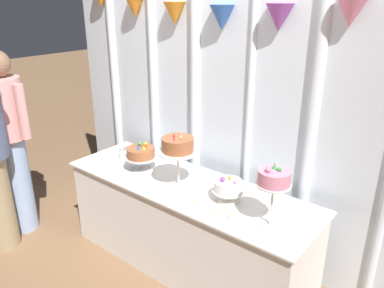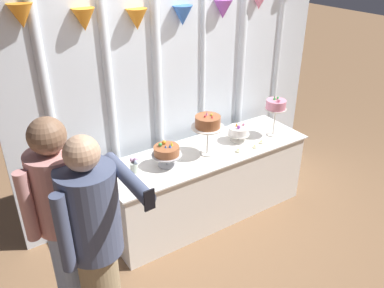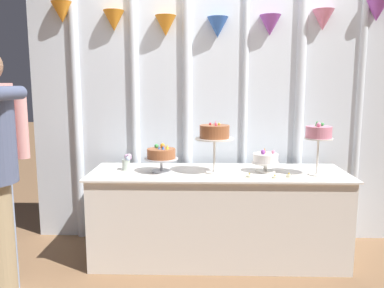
{
  "view_description": "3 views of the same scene",
  "coord_description": "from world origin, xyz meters",
  "px_view_note": "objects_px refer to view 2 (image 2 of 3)",
  "views": [
    {
      "loc": [
        1.7,
        -1.93,
        2.14
      ],
      "look_at": [
        -0.04,
        0.22,
        1.05
      ],
      "focal_mm": 35.56,
      "sensor_mm": 36.0,
      "label": 1
    },
    {
      "loc": [
        -2.03,
        -2.7,
        2.67
      ],
      "look_at": [
        -0.16,
        0.13,
        0.87
      ],
      "focal_mm": 37.51,
      "sensor_mm": 36.0,
      "label": 2
    },
    {
      "loc": [
        -0.14,
        -3.02,
        1.48
      ],
      "look_at": [
        -0.22,
        0.04,
        1.0
      ],
      "focal_mm": 35.81,
      "sensor_mm": 36.0,
      "label": 3
    }
  ],
  "objects_px": {
    "cake_table": "(207,183)",
    "guest_girl_blue_dress": "(95,244)",
    "cake_display_rightmost": "(276,106)",
    "cake_display_midright": "(238,131)",
    "flower_vase": "(134,165)",
    "tealight_near_left": "(255,147)",
    "tealight_near_right": "(261,142)",
    "cake_display_leftmost": "(167,152)",
    "guest_man_pink_jacket": "(63,224)",
    "cake_display_midleft": "(208,124)",
    "tealight_far_left": "(238,151)"
  },
  "relations": [
    {
      "from": "cake_display_rightmost",
      "to": "flower_vase",
      "type": "height_order",
      "value": "cake_display_rightmost"
    },
    {
      "from": "cake_display_leftmost",
      "to": "tealight_far_left",
      "type": "height_order",
      "value": "cake_display_leftmost"
    },
    {
      "from": "cake_display_rightmost",
      "to": "tealight_near_right",
      "type": "bearing_deg",
      "value": -161.01
    },
    {
      "from": "cake_display_midleft",
      "to": "tealight_near_right",
      "type": "relative_size",
      "value": 9.45
    },
    {
      "from": "cake_display_midleft",
      "to": "cake_display_rightmost",
      "type": "height_order",
      "value": "cake_display_rightmost"
    },
    {
      "from": "cake_display_midleft",
      "to": "guest_man_pink_jacket",
      "type": "distance_m",
      "value": 1.64
    },
    {
      "from": "flower_vase",
      "to": "guest_girl_blue_dress",
      "type": "relative_size",
      "value": 0.08
    },
    {
      "from": "tealight_near_left",
      "to": "tealight_near_right",
      "type": "distance_m",
      "value": 0.12
    },
    {
      "from": "cake_table",
      "to": "cake_display_leftmost",
      "type": "xyz_separation_m",
      "value": [
        -0.47,
        -0.02,
        0.52
      ]
    },
    {
      "from": "guest_man_pink_jacket",
      "to": "guest_girl_blue_dress",
      "type": "distance_m",
      "value": 0.29
    },
    {
      "from": "cake_display_leftmost",
      "to": "tealight_near_left",
      "type": "bearing_deg",
      "value": -12.06
    },
    {
      "from": "cake_display_rightmost",
      "to": "tealight_near_right",
      "type": "xyz_separation_m",
      "value": [
        -0.24,
        -0.08,
        -0.31
      ]
    },
    {
      "from": "flower_vase",
      "to": "tealight_far_left",
      "type": "relative_size",
      "value": 2.76
    },
    {
      "from": "cake_display_rightmost",
      "to": "tealight_near_left",
      "type": "height_order",
      "value": "cake_display_rightmost"
    },
    {
      "from": "cake_display_rightmost",
      "to": "tealight_near_right",
      "type": "distance_m",
      "value": 0.4
    },
    {
      "from": "cake_display_midleft",
      "to": "cake_display_midright",
      "type": "xyz_separation_m",
      "value": [
        0.43,
        0.05,
        -0.22
      ]
    },
    {
      "from": "cake_table",
      "to": "tealight_near_left",
      "type": "height_order",
      "value": "tealight_near_left"
    },
    {
      "from": "cake_display_leftmost",
      "to": "cake_display_rightmost",
      "type": "distance_m",
      "value": 1.27
    },
    {
      "from": "cake_table",
      "to": "tealight_far_left",
      "type": "relative_size",
      "value": 41.57
    },
    {
      "from": "cake_display_midleft",
      "to": "flower_vase",
      "type": "xyz_separation_m",
      "value": [
        -0.73,
        0.09,
        -0.25
      ]
    },
    {
      "from": "cake_display_leftmost",
      "to": "cake_display_midleft",
      "type": "distance_m",
      "value": 0.47
    },
    {
      "from": "tealight_near_right",
      "to": "guest_girl_blue_dress",
      "type": "distance_m",
      "value": 2.13
    },
    {
      "from": "flower_vase",
      "to": "tealight_far_left",
      "type": "height_order",
      "value": "flower_vase"
    },
    {
      "from": "cake_table",
      "to": "tealight_near_right",
      "type": "distance_m",
      "value": 0.69
    },
    {
      "from": "tealight_near_left",
      "to": "guest_girl_blue_dress",
      "type": "xyz_separation_m",
      "value": [
        -1.9,
        -0.63,
        0.15
      ]
    },
    {
      "from": "cake_table",
      "to": "tealight_near_left",
      "type": "xyz_separation_m",
      "value": [
        0.43,
        -0.21,
        0.39
      ]
    },
    {
      "from": "tealight_near_left",
      "to": "tealight_near_right",
      "type": "bearing_deg",
      "value": 16.48
    },
    {
      "from": "tealight_near_right",
      "to": "guest_girl_blue_dress",
      "type": "height_order",
      "value": "guest_girl_blue_dress"
    },
    {
      "from": "cake_display_leftmost",
      "to": "cake_display_midleft",
      "type": "bearing_deg",
      "value": -3.5
    },
    {
      "from": "guest_man_pink_jacket",
      "to": "tealight_near_right",
      "type": "bearing_deg",
      "value": 10.4
    },
    {
      "from": "tealight_far_left",
      "to": "guest_man_pink_jacket",
      "type": "bearing_deg",
      "value": -168.13
    },
    {
      "from": "cake_table",
      "to": "cake_display_rightmost",
      "type": "bearing_deg",
      "value": -7.08
    },
    {
      "from": "flower_vase",
      "to": "cake_display_leftmost",
      "type": "bearing_deg",
      "value": -11.87
    },
    {
      "from": "cake_table",
      "to": "guest_girl_blue_dress",
      "type": "bearing_deg",
      "value": -150.29
    },
    {
      "from": "cake_display_leftmost",
      "to": "flower_vase",
      "type": "bearing_deg",
      "value": 168.13
    },
    {
      "from": "cake_display_leftmost",
      "to": "guest_girl_blue_dress",
      "type": "bearing_deg",
      "value": -140.69
    },
    {
      "from": "cake_table",
      "to": "cake_display_rightmost",
      "type": "distance_m",
      "value": 1.06
    },
    {
      "from": "cake_table",
      "to": "guest_girl_blue_dress",
      "type": "distance_m",
      "value": 1.78
    },
    {
      "from": "cake_display_leftmost",
      "to": "cake_display_midright",
      "type": "xyz_separation_m",
      "value": [
        0.86,
        0.02,
        -0.04
      ]
    },
    {
      "from": "tealight_near_left",
      "to": "cake_table",
      "type": "bearing_deg",
      "value": 153.49
    },
    {
      "from": "tealight_near_right",
      "to": "guest_man_pink_jacket",
      "type": "distance_m",
      "value": 2.17
    },
    {
      "from": "cake_table",
      "to": "cake_display_rightmost",
      "type": "relative_size",
      "value": 4.86
    },
    {
      "from": "cake_table",
      "to": "cake_display_midright",
      "type": "distance_m",
      "value": 0.62
    },
    {
      "from": "cake_table",
      "to": "guest_girl_blue_dress",
      "type": "xyz_separation_m",
      "value": [
        -1.47,
        -0.84,
        0.54
      ]
    },
    {
      "from": "tealight_near_left",
      "to": "tealight_near_right",
      "type": "relative_size",
      "value": 1.0
    },
    {
      "from": "cake_table",
      "to": "flower_vase",
      "type": "relative_size",
      "value": 15.05
    },
    {
      "from": "cake_display_leftmost",
      "to": "tealight_near_left",
      "type": "xyz_separation_m",
      "value": [
        0.9,
        -0.19,
        -0.13
      ]
    },
    {
      "from": "cake_display_midleft",
      "to": "tealight_far_left",
      "type": "xyz_separation_m",
      "value": [
        0.27,
        -0.14,
        -0.31
      ]
    },
    {
      "from": "cake_table",
      "to": "cake_display_rightmost",
      "type": "height_order",
      "value": "cake_display_rightmost"
    },
    {
      "from": "tealight_far_left",
      "to": "tealight_near_right",
      "type": "xyz_separation_m",
      "value": [
        0.31,
        0.01,
        0.0
      ]
    }
  ]
}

